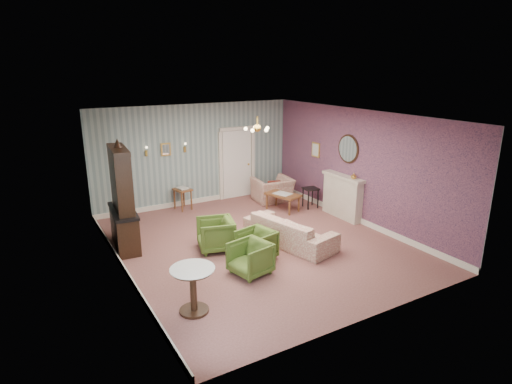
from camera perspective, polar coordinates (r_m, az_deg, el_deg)
floor at (r=9.84m, az=0.16°, el=-6.90°), size 7.00×7.00×0.00m
ceiling at (r=9.08m, az=0.18°, el=10.13°), size 7.00×7.00×0.00m
wall_back at (r=12.42m, az=-8.03°, el=4.96°), size 6.00×0.00×6.00m
wall_front at (r=6.73m, az=15.46°, el=-5.62°), size 6.00×0.00×6.00m
wall_left at (r=8.32m, az=-17.97°, el=-1.54°), size 0.00×7.00×7.00m
wall_right at (r=11.13m, az=13.65°, el=3.29°), size 0.00×7.00×7.00m
wall_right_floral at (r=11.12m, az=13.59°, el=3.28°), size 0.00×7.00×7.00m
door at (r=13.00m, az=-2.59°, el=3.96°), size 1.12×0.12×2.16m
olive_chair_a at (r=8.35m, az=-0.78°, el=-8.67°), size 0.79×0.82×0.72m
olive_chair_b at (r=8.96m, az=0.03°, el=-6.90°), size 0.78×0.81×0.70m
olive_chair_c at (r=9.43m, az=-5.42°, el=-5.48°), size 0.89×0.92×0.78m
sofa_chintz at (r=9.71m, az=4.55°, el=-4.53°), size 1.15×2.31×0.87m
wingback_chair at (r=12.70m, az=2.24°, el=0.84°), size 1.15×0.80×0.95m
dresser at (r=9.72m, az=-17.59°, el=-0.48°), size 0.63×1.48×2.40m
fireplace at (r=11.54m, az=11.49°, el=-0.57°), size 0.30×1.40×1.16m
mantel_vase at (r=11.07m, az=12.97°, el=2.11°), size 0.15×0.15×0.15m
oval_mirror at (r=11.31m, az=12.25°, el=5.66°), size 0.04×0.76×0.84m
framed_print at (r=12.37m, az=8.02°, el=5.62°), size 0.04×0.34×0.42m
coffee_table at (r=11.97m, az=3.59°, el=-1.33°), size 0.81×1.08×0.49m
side_table_black at (r=12.25m, az=7.30°, el=-0.77°), size 0.44×0.44×0.59m
pedestal_table at (r=7.21m, az=-8.40°, el=-12.86°), size 0.92×0.92×0.80m
nesting_table at (r=12.18m, az=-9.78°, el=-0.81°), size 0.49×0.57×0.66m
gilt_mirror_back at (r=12.04m, az=-11.99°, el=5.60°), size 0.28×0.06×0.36m
sconce_left at (r=11.86m, az=-14.48°, el=5.27°), size 0.16×0.12×0.30m
sconce_right at (r=12.20m, az=-9.50°, el=5.88°), size 0.16×0.12×0.30m
chandelier at (r=9.12m, az=0.18°, el=8.44°), size 0.56×0.56×0.36m
burgundy_cushion at (r=12.55m, az=2.42°, el=0.67°), size 0.41×0.28×0.39m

